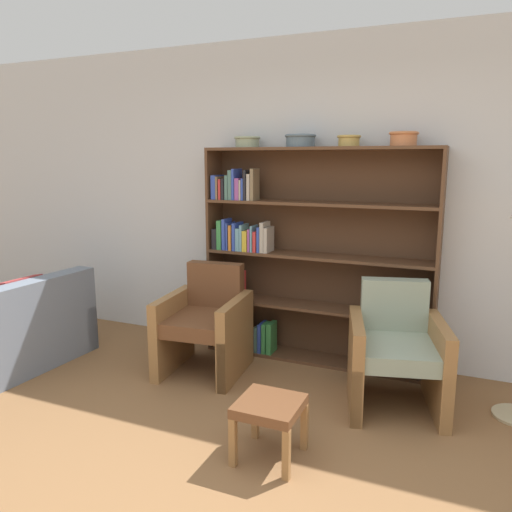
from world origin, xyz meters
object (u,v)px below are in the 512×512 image
Objects in this scene: footstool at (270,411)px; bowl_olive at (247,141)px; bookshelf at (296,259)px; armchair_leather at (206,324)px; armchair_cushioned at (396,351)px; bowl_slate at (404,138)px; bowl_terracotta at (349,140)px; bowl_stoneware at (300,140)px.

bowl_olive is at bearing 118.40° from footstool.
armchair_leather is at bearing -135.41° from bookshelf.
armchair_cushioned is at bearing -31.37° from bookshelf.
bookshelf is 2.26× the size of armchair_cushioned.
armchair_leather is 2.39× the size of footstool.
bowl_slate is at bearing 0.00° from bowl_olive.
bowl_slate reaches higher than bowl_terracotta.
footstool is at bearing 44.24° from armchair_cushioned.
bowl_slate is 0.26× the size of armchair_leather.
armchair_leather is at bearing -103.25° from bowl_olive.
bookshelf is at bearing 103.49° from footstool.
bowl_olive is 0.26× the size of armchair_leather.
bowl_stoneware is (0.48, 0.00, 0.00)m from bowl_olive.
footstool is (0.34, -1.52, -1.60)m from bowl_stoneware.
bowl_terracotta reaches higher than bookshelf.
bowl_stoneware reaches higher than bowl_terracotta.
bowl_olive is (-0.45, -0.02, 1.00)m from bookshelf.
bookshelf is at bearing 178.83° from bowl_slate.
bowl_olive is 0.26× the size of armchair_cushioned.
bowl_olive reaches higher than bookshelf.
bowl_terracotta is at bearing 0.00° from bowl_olive.
footstool is (0.37, -1.53, -0.59)m from bookshelf.
armchair_leather is 1.53m from armchair_cushioned.
bowl_olive is 0.62× the size of footstool.
bowl_olive is 1.02× the size of bowl_slate.
bowl_olive is 0.48m from bowl_stoneware.
bookshelf reaches higher than footstool.
bookshelf is 10.44× the size of bowl_terracotta.
bowl_stoneware is 0.40m from bowl_terracotta.
bowl_slate reaches higher than bowl_stoneware.
bookshelf is 8.84× the size of bowl_slate.
bookshelf is 5.40× the size of footstool.
bowl_terracotta is 0.22× the size of armchair_leather.
bookshelf is at bearing 177.69° from bowl_terracotta.
armchair_cushioned is (0.92, -0.56, -1.49)m from bowl_stoneware.
bowl_olive reaches higher than armchair_leather.
bookshelf is 1.21m from armchair_cushioned.
bowl_terracotta is at bearing -2.31° from bookshelf.
bowl_terracotta is 0.52× the size of footstool.
bowl_olive is at bearing -180.00° from bowl_slate.
armchair_cushioned is at bearing -31.36° from bowl_stoneware.
armchair_leather is 1.00× the size of armchair_cushioned.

